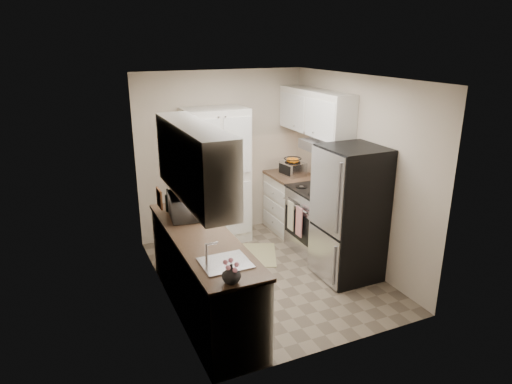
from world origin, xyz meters
TOP-DOWN VIEW (x-y plane):
  - ground at (0.00, 0.00)m, footprint 3.20×3.20m
  - room_shell at (-0.02, -0.01)m, footprint 2.64×3.24m
  - pantry_cabinet at (-0.20, 1.32)m, footprint 0.90×0.55m
  - base_cabinet_left at (-0.99, -0.43)m, footprint 0.60×2.30m
  - countertop_left at (-0.99, -0.43)m, footprint 0.63×2.33m
  - base_cabinet_right at (0.99, 1.19)m, footprint 0.60×0.80m
  - countertop_right at (0.99, 1.19)m, footprint 0.63×0.83m
  - electric_range at (0.97, 0.39)m, footprint 0.71×0.78m
  - refrigerator at (0.94, -0.41)m, footprint 0.70×0.72m
  - microwave at (-1.01, 0.15)m, footprint 0.40×0.54m
  - wine_bottle at (-1.14, 0.42)m, footprint 0.07×0.07m
  - flower_vase at (-1.06, -1.50)m, footprint 0.19×0.19m
  - cutting_board at (-0.96, 0.62)m, footprint 0.03×0.27m
  - toaster_oven at (0.99, 1.16)m, footprint 0.33×0.40m
  - fruit_basket at (0.96, 1.13)m, footprint 0.28×0.28m
  - kitchen_mat at (0.14, 0.56)m, footprint 0.73×0.87m

SIDE VIEW (x-z plane):
  - ground at x=0.00m, z-range 0.00..0.00m
  - kitchen_mat at x=0.14m, z-range 0.00..0.01m
  - base_cabinet_left at x=-0.99m, z-range 0.00..0.88m
  - base_cabinet_right at x=0.99m, z-range 0.00..0.88m
  - electric_range at x=0.97m, z-range -0.09..1.04m
  - refrigerator at x=0.94m, z-range 0.00..1.70m
  - countertop_left at x=-0.99m, z-range 0.88..0.92m
  - countertop_right at x=0.99m, z-range 0.88..0.92m
  - pantry_cabinet at x=-0.20m, z-range 0.00..2.00m
  - flower_vase at x=-1.06m, z-range 0.92..1.09m
  - toaster_oven at x=0.99m, z-range 0.92..1.13m
  - wine_bottle at x=-1.14m, z-range 0.92..1.18m
  - microwave at x=-1.01m, z-range 0.92..1.20m
  - cutting_board at x=-0.96m, z-range 0.92..1.25m
  - fruit_basket at x=0.96m, z-range 1.13..1.24m
  - room_shell at x=-0.02m, z-range 0.37..2.89m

